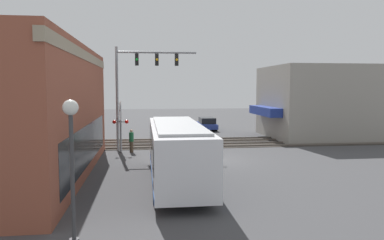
% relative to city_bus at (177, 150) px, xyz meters
% --- Properties ---
extents(ground_plane, '(120.00, 120.00, 0.00)m').
position_rel_city_bus_xyz_m(ground_plane, '(5.71, -2.80, -1.68)').
color(ground_plane, '#424244').
extents(shop_building, '(9.33, 10.78, 6.84)m').
position_rel_city_bus_xyz_m(shop_building, '(15.84, -15.06, 1.73)').
color(shop_building, gray).
rests_on(shop_building, ground).
extents(city_bus, '(10.20, 2.59, 3.04)m').
position_rel_city_bus_xyz_m(city_bus, '(0.00, 0.00, 0.00)').
color(city_bus, silver).
rests_on(city_bus, ground).
extents(traffic_signal_gantry, '(0.42, 6.14, 7.88)m').
position_rel_city_bus_xyz_m(traffic_signal_gantry, '(10.36, 1.98, 4.05)').
color(traffic_signal_gantry, gray).
rests_on(traffic_signal_gantry, ground).
extents(crossing_signal, '(1.41, 1.18, 3.81)m').
position_rel_city_bus_xyz_m(crossing_signal, '(9.39, 3.38, 0.62)').
color(crossing_signal, gray).
rests_on(crossing_signal, ground).
extents(streetlamp, '(0.44, 0.44, 4.49)m').
position_rel_city_bus_xyz_m(streetlamp, '(-7.74, 3.64, 1.02)').
color(streetlamp, '#38383A').
rests_on(streetlamp, ground).
extents(rail_track_near, '(2.60, 60.00, 0.15)m').
position_rel_city_bus_xyz_m(rail_track_near, '(11.71, -2.80, -1.65)').
color(rail_track_near, '#332D28').
rests_on(rail_track_near, ground).
extents(rail_track_far, '(2.60, 60.00, 0.15)m').
position_rel_city_bus_xyz_m(rail_track_far, '(14.91, -2.80, -1.65)').
color(rail_track_far, '#332D28').
rests_on(rail_track_far, ground).
extents(parked_car_grey, '(4.62, 1.82, 1.43)m').
position_rel_city_bus_xyz_m(parked_car_grey, '(17.27, -2.60, -1.01)').
color(parked_car_grey, slate).
rests_on(parked_car_grey, ground).
extents(parked_car_blue, '(4.58, 1.82, 1.43)m').
position_rel_city_bus_xyz_m(parked_car_blue, '(23.28, -5.40, -1.01)').
color(parked_car_blue, navy).
rests_on(parked_car_blue, ground).
extents(pedestrian_at_crossing, '(0.34, 0.34, 1.72)m').
position_rel_city_bus_xyz_m(pedestrian_at_crossing, '(9.44, 2.60, -0.80)').
color(pedestrian_at_crossing, '#473828').
rests_on(pedestrian_at_crossing, ground).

